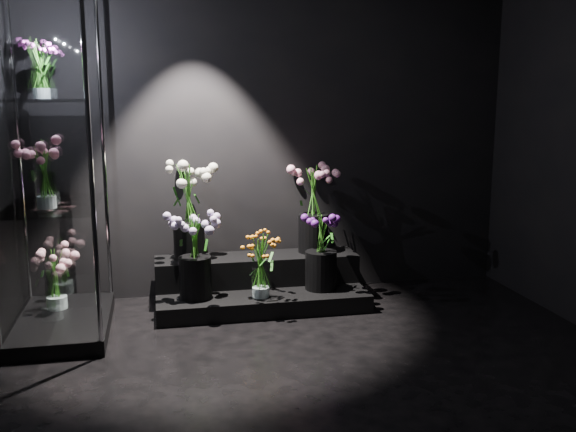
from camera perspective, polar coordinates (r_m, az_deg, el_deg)
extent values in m
plane|color=black|center=(3.77, 4.53, -15.39)|extent=(4.00, 4.00, 0.00)
plane|color=black|center=(5.34, -1.28, 8.02)|extent=(4.00, 0.00, 4.00)
cube|color=black|center=(5.15, -2.43, -7.22)|extent=(1.64, 0.73, 0.14)
cube|color=black|center=(5.27, -2.77, -4.73)|extent=(1.64, 0.36, 0.23)
cube|color=black|center=(4.88, -19.38, -9.04)|extent=(0.65, 1.08, 0.11)
cube|color=white|center=(4.67, -20.04, 0.98)|extent=(0.59, 1.02, 0.01)
cube|color=white|center=(4.61, -20.61, 9.59)|extent=(0.59, 1.02, 0.01)
cylinder|color=white|center=(4.89, -2.44, -5.96)|extent=(0.14, 0.14, 0.23)
cylinder|color=black|center=(4.91, -8.23, -5.42)|extent=(0.24, 0.24, 0.32)
cylinder|color=black|center=(5.09, 2.94, -4.83)|extent=(0.25, 0.25, 0.31)
cylinder|color=black|center=(5.18, -8.77, -2.11)|extent=(0.25, 0.25, 0.30)
cylinder|color=black|center=(5.32, 2.25, -1.53)|extent=(0.25, 0.25, 0.32)
cylinder|color=white|center=(4.46, -20.72, 2.12)|extent=(0.13, 0.13, 0.24)
cylinder|color=white|center=(4.81, -21.08, 10.95)|extent=(0.12, 0.12, 0.22)
cylinder|color=white|center=(5.01, -19.90, -6.31)|extent=(0.16, 0.16, 0.27)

